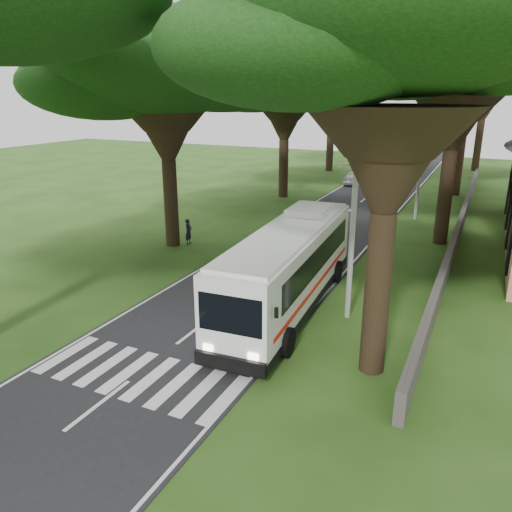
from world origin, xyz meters
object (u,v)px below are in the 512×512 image
Objects in this scene: coach_bus at (289,266)px; pole_far at (446,143)px; pole_near at (353,228)px; pole_mid at (420,167)px; distant_car_a at (354,177)px; distant_car_c at (420,156)px; pedestrian at (189,232)px; distant_car_b at (400,162)px.

pole_far is at bearing 82.43° from coach_bus.
coach_bus is at bearing -177.18° from pole_near.
pole_mid is 16.29m from distant_car_a.
pole_near is 1.58× the size of distant_car_c.
pedestrian is (-12.66, -13.38, -3.33)m from pole_mid.
distant_car_a is 2.51× the size of pedestrian.
pole_far is 11.55m from distant_car_b.
distant_car_b is (-6.30, 9.01, -3.56)m from pole_far.
distant_car_a is (-8.50, 13.47, -3.42)m from pole_mid.
pedestrian is (-12.66, 6.62, -3.33)m from pole_near.
distant_car_a is at bearing 104.25° from pole_near.
distant_car_b is at bearing 102.25° from pole_mid.
coach_bus is 49.29m from distant_car_b.
pole_near is 40.00m from pole_far.
coach_bus is at bearing 74.08° from distant_car_c.
pole_far is 1.87× the size of distant_car_a.
pole_mid reaches higher than distant_car_b.
pole_far is at bearing -144.04° from distant_car_a.
pole_mid is 4.70× the size of pedestrian.
pole_near is 4.70× the size of pedestrian.
distant_car_a is at bearing -142.46° from pole_far.
coach_bus is at bearing -97.93° from pole_mid.
pole_mid is at bearing 120.67° from distant_car_a.
pole_near is at bearing -90.00° from pole_far.
pole_near and pole_far have the same top height.
pole_near is at bearing 76.95° from distant_car_c.
pole_far is at bearing -25.43° from pedestrian.
distant_car_b is 2.11× the size of pedestrian.
pole_far is 0.61× the size of coach_bus.
distant_car_a is (-8.50, 33.47, -3.42)m from pole_near.
pedestrian is at bearing 141.97° from coach_bus.
pole_far is 1.58× the size of distant_car_c.
pole_far reaches higher than coach_bus.
distant_car_c is at bearing 106.52° from pole_far.
coach_bus is 12.01m from pedestrian.
pedestrian is (-12.66, -33.38, -3.33)m from pole_far.
distant_car_c is at bearing -101.22° from distant_car_a.
distant_car_a is at bearing 122.26° from pole_mid.
distant_car_b is (-6.30, 49.01, -3.56)m from pole_near.
pole_mid is at bearing -60.55° from distant_car_b.
pole_mid is 29.90m from distant_car_b.
pole_near is at bearing -122.28° from pedestrian.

